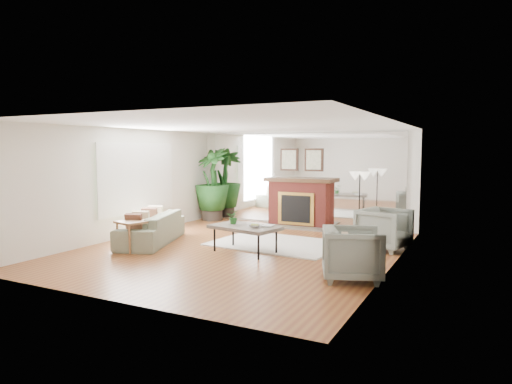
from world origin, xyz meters
The scene contains 18 objects.
ground centered at (0.00, 0.00, 0.00)m, with size 7.00×7.00×0.00m, color brown.
wall_left centered at (-2.99, 0.00, 1.25)m, with size 0.02×7.00×2.50m, color silver.
wall_right centered at (2.99, 0.00, 1.25)m, with size 0.02×7.00×2.50m, color silver.
wall_back centered at (0.00, 3.49, 1.25)m, with size 6.00×0.02×2.50m, color silver.
mirror_panel centered at (0.00, 3.47, 1.25)m, with size 5.40×0.04×2.40m, color silver.
window_panel centered at (-2.96, 0.40, 1.35)m, with size 0.04×2.40×1.50m, color #B2E09E.
fireplace centered at (0.00, 3.26, 0.66)m, with size 1.85×0.83×2.05m.
area_rug centered at (0.45, 0.85, 0.01)m, with size 2.65×1.89×0.03m, color white.
coffee_table centered at (0.23, -0.17, 0.49)m, with size 1.46×1.03×0.53m.
sofa centered at (-2.03, -0.25, 0.32)m, with size 2.20×0.86×0.64m, color gray.
armchair_back centered at (2.60, 1.37, 0.42)m, with size 0.89×0.92×0.84m, color slate.
armchair_front centered at (2.60, -1.05, 0.41)m, with size 0.88×0.90×0.82m, color slate.
side_table centered at (-1.82, -1.06, 0.51)m, with size 0.65×0.65×0.61m.
potted_ficus centered at (-2.60, 3.10, 1.10)m, with size 1.21×1.21×2.06m.
floor_lamp centered at (1.80, 2.51, 1.29)m, with size 0.49×0.27×1.51m.
tabletop_plant centered at (-0.07, -0.07, 0.67)m, with size 0.25×0.22×0.28m, color #265E22.
fruit_bowl centered at (0.49, -0.25, 0.56)m, with size 0.24×0.24×0.06m, color olive.
book centered at (0.56, -0.02, 0.54)m, with size 0.20×0.27×0.02m, color olive.
Camera 1 is at (4.40, -7.91, 2.01)m, focal length 32.00 mm.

